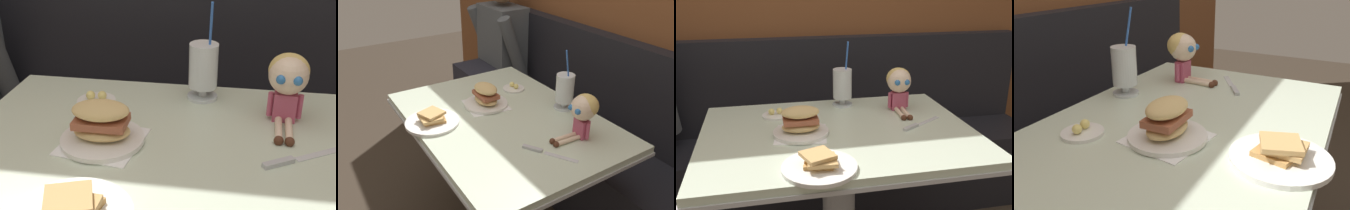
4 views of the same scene
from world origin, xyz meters
TOP-DOWN VIEW (x-y plane):
  - wood_panel_wall at (0.00, 1.05)m, footprint 4.40×0.08m
  - booth_bench at (0.00, 0.81)m, footprint 2.60×0.48m
  - diner_table at (0.00, 0.18)m, footprint 1.11×0.81m
  - toast_plate at (-0.13, -0.13)m, footprint 0.25×0.25m
  - milkshake_glass at (0.08, 0.48)m, footprint 0.10×0.10m
  - sandwich_plate at (-0.15, 0.17)m, footprint 0.23×0.23m
  - butter_saucer at (-0.24, 0.40)m, footprint 0.12×0.12m
  - butter_knife at (0.33, 0.15)m, footprint 0.21×0.14m
  - seated_doll at (0.32, 0.37)m, footprint 0.12×0.22m
  - diner_patron at (-1.01, 0.76)m, footprint 0.55×0.48m

SIDE VIEW (x-z plane):
  - booth_bench at x=0.00m, z-range -0.17..0.83m
  - diner_table at x=0.00m, z-range 0.17..0.91m
  - diner_patron at x=-1.01m, z-range 0.34..1.15m
  - butter_knife at x=0.33m, z-range 0.74..0.75m
  - butter_saucer at x=-0.24m, z-range 0.73..0.77m
  - toast_plate at x=-0.13m, z-range 0.73..0.78m
  - sandwich_plate at x=-0.15m, z-range 0.73..0.84m
  - milkshake_glass at x=0.08m, z-range 0.68..1.00m
  - seated_doll at x=0.32m, z-range 0.77..0.97m
  - wood_panel_wall at x=0.00m, z-range 0.00..2.40m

